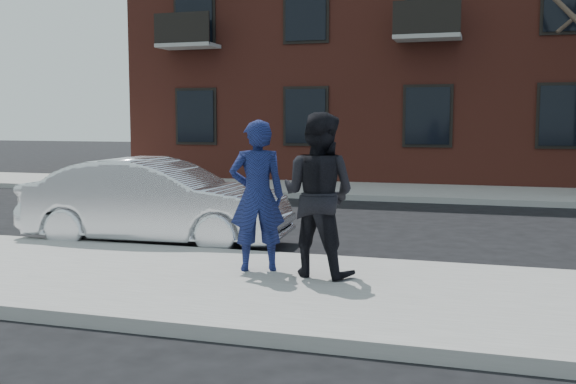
% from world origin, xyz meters
% --- Properties ---
extents(ground, '(100.00, 100.00, 0.00)m').
position_xyz_m(ground, '(0.00, 0.00, 0.00)').
color(ground, black).
rests_on(ground, ground).
extents(near_sidewalk, '(50.00, 3.50, 0.15)m').
position_xyz_m(near_sidewalk, '(0.00, -0.25, 0.07)').
color(near_sidewalk, gray).
rests_on(near_sidewalk, ground).
extents(near_curb, '(50.00, 0.10, 0.15)m').
position_xyz_m(near_curb, '(0.00, 1.55, 0.07)').
color(near_curb, '#999691').
rests_on(near_curb, ground).
extents(far_sidewalk, '(50.00, 3.50, 0.15)m').
position_xyz_m(far_sidewalk, '(0.00, 11.25, 0.07)').
color(far_sidewalk, gray).
rests_on(far_sidewalk, ground).
extents(far_curb, '(50.00, 0.10, 0.15)m').
position_xyz_m(far_curb, '(0.00, 9.45, 0.07)').
color(far_curb, '#999691').
rests_on(far_curb, ground).
extents(apartment_building, '(24.30, 10.30, 12.30)m').
position_xyz_m(apartment_building, '(2.00, 18.00, 6.16)').
color(apartment_building, maroon).
rests_on(apartment_building, ground).
extents(silver_sedan, '(4.49, 1.85, 1.45)m').
position_xyz_m(silver_sedan, '(-3.26, 2.30, 0.72)').
color(silver_sedan, silver).
rests_on(silver_sedan, ground).
extents(man_hoodie, '(0.83, 0.71, 1.93)m').
position_xyz_m(man_hoodie, '(-0.80, 0.39, 1.12)').
color(man_hoodie, navy).
rests_on(man_hoodie, near_sidewalk).
extents(man_peacoat, '(1.12, 0.95, 2.02)m').
position_xyz_m(man_peacoat, '(0.02, 0.34, 1.16)').
color(man_peacoat, black).
rests_on(man_peacoat, near_sidewalk).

